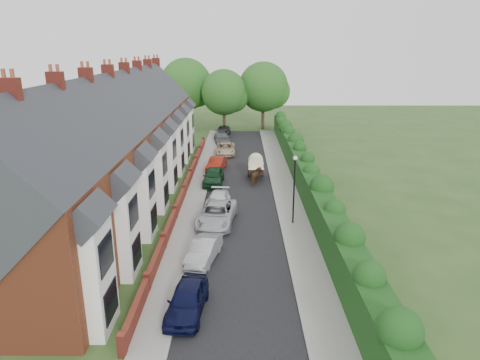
# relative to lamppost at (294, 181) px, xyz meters

# --- Properties ---
(ground) EXTENTS (140.00, 140.00, 0.00)m
(ground) POSITION_rel_lamppost_xyz_m (-3.40, -4.00, -3.30)
(ground) COLOR #2D4C1E
(ground) RESTS_ON ground
(road) EXTENTS (6.00, 58.00, 0.02)m
(road) POSITION_rel_lamppost_xyz_m (-3.90, 7.00, -3.29)
(road) COLOR black
(road) RESTS_ON ground
(pavement_hedge_side) EXTENTS (2.20, 58.00, 0.12)m
(pavement_hedge_side) POSITION_rel_lamppost_xyz_m (0.20, 7.00, -3.24)
(pavement_hedge_side) COLOR gray
(pavement_hedge_side) RESTS_ON ground
(pavement_house_side) EXTENTS (1.70, 58.00, 0.12)m
(pavement_house_side) POSITION_rel_lamppost_xyz_m (-7.75, 7.00, -3.24)
(pavement_house_side) COLOR gray
(pavement_house_side) RESTS_ON ground
(kerb_hedge_side) EXTENTS (0.18, 58.00, 0.13)m
(kerb_hedge_side) POSITION_rel_lamppost_xyz_m (-0.85, 7.00, -3.23)
(kerb_hedge_side) COLOR #969590
(kerb_hedge_side) RESTS_ON ground
(kerb_house_side) EXTENTS (0.18, 58.00, 0.13)m
(kerb_house_side) POSITION_rel_lamppost_xyz_m (-6.95, 7.00, -3.23)
(kerb_house_side) COLOR #969590
(kerb_house_side) RESTS_ON ground
(hedge) EXTENTS (2.10, 58.00, 2.85)m
(hedge) POSITION_rel_lamppost_xyz_m (2.00, 7.00, -1.70)
(hedge) COLOR #153611
(hedge) RESTS_ON ground
(terrace_row) EXTENTS (9.05, 40.50, 11.50)m
(terrace_row) POSITION_rel_lamppost_xyz_m (-14.27, 5.98, 1.18)
(terrace_row) COLOR brown
(terrace_row) RESTS_ON ground
(garden_wall_row) EXTENTS (0.35, 40.35, 1.10)m
(garden_wall_row) POSITION_rel_lamppost_xyz_m (-8.75, 6.00, -2.84)
(garden_wall_row) COLOR maroon
(garden_wall_row) RESTS_ON ground
(lamppost) EXTENTS (0.32, 0.32, 5.16)m
(lamppost) POSITION_rel_lamppost_xyz_m (0.00, 0.00, 0.00)
(lamppost) COLOR black
(lamppost) RESTS_ON ground
(tree_far_left) EXTENTS (7.14, 6.80, 9.29)m
(tree_far_left) POSITION_rel_lamppost_xyz_m (-6.05, 36.08, 2.41)
(tree_far_left) COLOR #332316
(tree_far_left) RESTS_ON ground
(tree_far_right) EXTENTS (7.98, 7.60, 10.31)m
(tree_far_right) POSITION_rel_lamppost_xyz_m (-0.01, 38.08, 3.02)
(tree_far_right) COLOR #332316
(tree_far_right) RESTS_ON ground
(tree_far_back) EXTENTS (8.40, 8.00, 10.82)m
(tree_far_back) POSITION_rel_lamppost_xyz_m (-11.99, 39.08, 3.32)
(tree_far_back) COLOR #332316
(tree_far_back) RESTS_ON ground
(car_navy) EXTENTS (2.05, 4.33, 1.43)m
(car_navy) POSITION_rel_lamppost_xyz_m (-6.40, -10.91, -2.58)
(car_navy) COLOR black
(car_navy) RESTS_ON ground
(car_silver_a) EXTENTS (2.21, 4.17, 1.31)m
(car_silver_a) POSITION_rel_lamppost_xyz_m (-6.04, -5.55, -2.64)
(car_silver_a) COLOR #9C9CA0
(car_silver_a) RESTS_ON ground
(car_silver_b) EXTENTS (3.15, 5.74, 1.52)m
(car_silver_b) POSITION_rel_lamppost_xyz_m (-5.57, 0.08, -2.54)
(car_silver_b) COLOR #B9BBC1
(car_silver_b) RESTS_ON ground
(car_white) EXTENTS (2.01, 4.47, 1.27)m
(car_white) POSITION_rel_lamppost_xyz_m (-5.63, 3.00, -2.66)
(car_white) COLOR white
(car_white) RESTS_ON ground
(car_green) EXTENTS (1.98, 4.56, 1.53)m
(car_green) POSITION_rel_lamppost_xyz_m (-6.40, 9.56, -2.53)
(car_green) COLOR black
(car_green) RESTS_ON ground
(car_red) EXTENTS (2.14, 4.41, 1.39)m
(car_red) POSITION_rel_lamppost_xyz_m (-6.36, 14.20, -2.60)
(car_red) COLOR maroon
(car_red) RESTS_ON ground
(car_beige) EXTENTS (2.36, 4.95, 1.36)m
(car_beige) POSITION_rel_lamppost_xyz_m (-5.69, 21.36, -2.62)
(car_beige) COLOR #C8B191
(car_beige) RESTS_ON ground
(car_grey) EXTENTS (2.59, 5.01, 1.39)m
(car_grey) POSITION_rel_lamppost_xyz_m (-6.40, 27.72, -2.60)
(car_grey) COLOR #505157
(car_grey) RESTS_ON ground
(car_black) EXTENTS (2.24, 4.80, 1.59)m
(car_black) POSITION_rel_lamppost_xyz_m (-6.40, 32.13, -2.50)
(car_black) COLOR black
(car_black) RESTS_ON ground
(horse) EXTENTS (1.26, 2.00, 1.56)m
(horse) POSITION_rel_lamppost_xyz_m (-2.35, 9.39, -2.52)
(horse) COLOR #53341E
(horse) RESTS_ON ground
(horse_cart) EXTENTS (1.53, 3.38, 2.44)m
(horse_cart) POSITION_rel_lamppost_xyz_m (-2.35, 11.39, -1.90)
(horse_cart) COLOR black
(horse_cart) RESTS_ON ground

